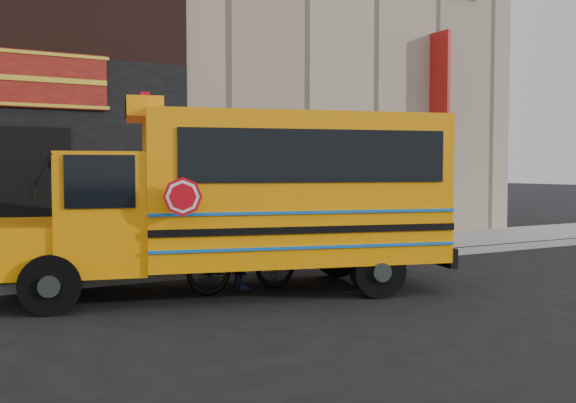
% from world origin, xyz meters
% --- Properties ---
extents(ground, '(120.00, 120.00, 0.00)m').
position_xyz_m(ground, '(0.00, 0.00, 0.00)').
color(ground, black).
rests_on(ground, ground).
extents(curb, '(40.00, 0.20, 0.15)m').
position_xyz_m(curb, '(0.00, 2.60, 0.07)').
color(curb, gray).
rests_on(curb, ground).
extents(sidewalk, '(40.00, 3.00, 0.15)m').
position_xyz_m(sidewalk, '(0.00, 4.10, 0.07)').
color(sidewalk, gray).
rests_on(sidewalk, ground).
extents(building, '(20.00, 10.70, 12.00)m').
position_xyz_m(building, '(-0.04, 10.45, 6.13)').
color(building, gray).
rests_on(building, sidewalk).
extents(school_bus, '(7.21, 3.79, 2.92)m').
position_xyz_m(school_bus, '(-0.59, 1.01, 1.51)').
color(school_bus, black).
rests_on(school_bus, ground).
extents(sign_pole, '(0.06, 0.24, 2.72)m').
position_xyz_m(sign_pole, '(4.72, 2.38, 1.52)').
color(sign_pole, '#373E3A').
rests_on(sign_pole, ground).
extents(bicycle, '(1.90, 0.60, 1.13)m').
position_xyz_m(bicycle, '(-0.70, 1.00, 0.57)').
color(bicycle, black).
rests_on(bicycle, ground).
extents(cyclist, '(0.46, 0.64, 1.64)m').
position_xyz_m(cyclist, '(-0.70, 1.09, 0.82)').
color(cyclist, black).
rests_on(cyclist, ground).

